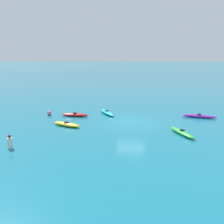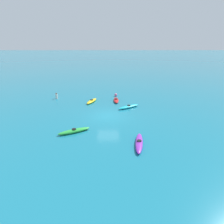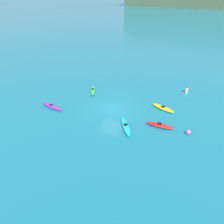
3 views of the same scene
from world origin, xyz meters
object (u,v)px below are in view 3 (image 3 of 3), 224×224
kayak_cyan (126,126)px  person_near_shore (187,90)px  kayak_red (159,125)px  kayak_green (93,90)px  kayak_purple (52,106)px  buoy_pink (188,132)px  kayak_yellow (163,108)px

kayak_cyan → person_near_shore: person_near_shore is taller
kayak_red → kayak_cyan: bearing=-152.9°
kayak_cyan → kayak_green: size_ratio=1.03×
kayak_red → kayak_purple: (-11.81, -1.40, -0.00)m
kayak_cyan → kayak_green: same height
kayak_red → kayak_purple: size_ratio=0.82×
kayak_green → person_near_shore: bearing=22.6°
kayak_red → buoy_pink: 2.66m
kayak_green → kayak_yellow: size_ratio=1.05×
buoy_pink → kayak_cyan: bearing=-165.5°
buoy_pink → person_near_shore: person_near_shore is taller
kayak_cyan → kayak_yellow: 5.50m
kayak_yellow → kayak_red: bearing=-83.5°
kayak_green → kayak_purple: (-2.18, -5.55, -0.00)m
buoy_pink → kayak_yellow: bearing=131.4°
kayak_red → kayak_purple: bearing=-173.3°
kayak_purple → buoy_pink: 14.54m
kayak_green → person_near_shore: (11.06, 4.61, 0.22)m
kayak_cyan → kayak_purple: size_ratio=0.92×
kayak_purple → person_near_shore: person_near_shore is taller
kayak_cyan → kayak_green: 8.78m
kayak_red → buoy_pink: buoy_pink is taller
kayak_green → kayak_purple: same height
kayak_purple → person_near_shore: 16.68m
kayak_yellow → buoy_pink: (3.05, -3.46, 0.05)m
kayak_cyan → kayak_red: (2.89, 1.48, 0.00)m
kayak_purple → buoy_pink: size_ratio=7.40×
kayak_green → kayak_yellow: (9.24, -0.74, 0.00)m
kayak_green → buoy_pink: (12.29, -4.19, 0.06)m
kayak_yellow → kayak_purple: same height
kayak_cyan → person_near_shore: size_ratio=3.37×
kayak_red → person_near_shore: size_ratio=2.99×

